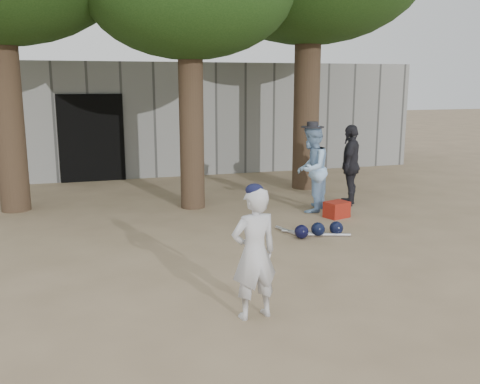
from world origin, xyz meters
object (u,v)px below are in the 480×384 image
object	(u,v)px
spectator_blue	(311,169)
red_bag	(337,210)
boy_player	(254,254)
spectator_dark	(351,165)

from	to	relation	value
spectator_blue	red_bag	size ratio (longest dim) A/B	4.00
boy_player	spectator_blue	bearing A→B (deg)	-129.87
boy_player	spectator_blue	world-z (taller)	spectator_blue
red_bag	boy_player	bearing A→B (deg)	-128.40
boy_player	red_bag	world-z (taller)	boy_player
spectator_dark	red_bag	distance (m)	1.33
red_bag	spectator_dark	bearing A→B (deg)	49.80
spectator_blue	red_bag	bearing A→B (deg)	63.52
spectator_dark	red_bag	world-z (taller)	spectator_dark
boy_player	red_bag	xyz separation A→B (m)	(2.88, 3.64, -0.57)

